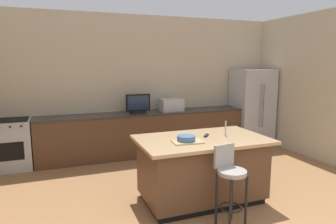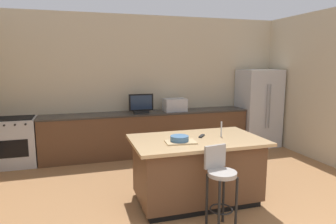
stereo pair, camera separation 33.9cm
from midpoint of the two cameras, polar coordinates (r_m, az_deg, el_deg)
wall_back at (r=6.70m, az=-6.43°, el=5.23°), size 6.75×0.12×2.98m
counter_back at (r=6.48m, az=-5.87°, el=-4.10°), size 4.43×0.62×0.92m
kitchen_island at (r=4.35m, az=4.18°, el=-10.73°), size 1.82×1.10×0.92m
refrigerator at (r=7.47m, az=14.41°, el=0.90°), size 0.89×0.76×1.81m
range_oven at (r=6.37m, az=-29.41°, el=-5.46°), size 0.79×0.63×0.94m
microwave at (r=6.54m, az=-0.88°, el=1.40°), size 0.48×0.36×0.27m
tv_monitor at (r=6.28m, az=-7.26°, el=1.43°), size 0.51×0.16×0.40m
sink_faucet_back at (r=6.46m, az=-6.54°, el=1.08°), size 0.02×0.02×0.24m
sink_faucet_island at (r=4.36m, az=8.73°, el=-3.12°), size 0.02×0.02×0.22m
bar_stool_center at (r=3.68m, az=9.09°, el=-12.46°), size 0.34×0.36×1.00m
fruit_bowl at (r=3.99m, az=1.05°, el=-5.14°), size 0.24×0.24×0.09m
cell_phone at (r=3.97m, az=0.58°, el=-5.83°), size 0.11×0.16×0.01m
tv_remote at (r=4.33m, az=5.08°, el=-4.48°), size 0.14×0.16×0.02m
cutting_board at (r=3.98m, az=1.30°, el=-5.71°), size 0.42×0.29×0.02m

